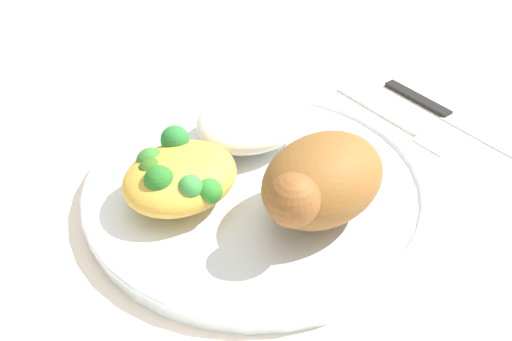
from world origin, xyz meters
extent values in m
plane|color=silver|center=(0.00, 0.00, 0.00)|extent=(2.00, 2.00, 0.00)
cylinder|color=white|center=(0.00, 0.00, 0.01)|extent=(0.28, 0.28, 0.01)
torus|color=white|center=(0.00, 0.00, 0.01)|extent=(0.28, 0.28, 0.01)
ellipsoid|color=brown|center=(-0.01, 0.06, 0.05)|extent=(0.10, 0.08, 0.06)
sphere|color=brown|center=(0.03, 0.07, 0.06)|extent=(0.04, 0.04, 0.04)
ellipsoid|color=silver|center=(-0.04, -0.05, 0.04)|extent=(0.10, 0.09, 0.04)
ellipsoid|color=gold|center=(0.06, -0.03, 0.04)|extent=(0.09, 0.08, 0.04)
sphere|color=green|center=(0.07, 0.00, 0.05)|extent=(0.02, 0.02, 0.02)
sphere|color=#297226|center=(0.08, -0.02, 0.05)|extent=(0.02, 0.02, 0.02)
sphere|color=#478D3E|center=(0.06, -0.04, 0.04)|extent=(0.02, 0.02, 0.02)
sphere|color=#47883B|center=(0.06, -0.04, 0.04)|extent=(0.02, 0.02, 0.02)
sphere|color=#36671E|center=(0.07, -0.04, 0.04)|extent=(0.02, 0.02, 0.02)
sphere|color=#3B7E2B|center=(0.07, -0.05, 0.04)|extent=(0.02, 0.02, 0.02)
sphere|color=#297832|center=(0.04, -0.05, 0.05)|extent=(0.02, 0.02, 0.02)
sphere|color=#2F862C|center=(0.05, 0.01, 0.04)|extent=(0.02, 0.02, 0.02)
cube|color=silver|center=(-0.18, -0.01, 0.00)|extent=(0.02, 0.11, 0.01)
cube|color=silver|center=(-0.17, 0.06, 0.00)|extent=(0.02, 0.04, 0.00)
cube|color=black|center=(-0.23, 0.00, 0.00)|extent=(0.02, 0.08, 0.01)
cube|color=silver|center=(-0.22, 0.09, 0.00)|extent=(0.03, 0.11, 0.00)
camera|label=1|loc=(0.27, 0.29, 0.34)|focal=43.52mm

